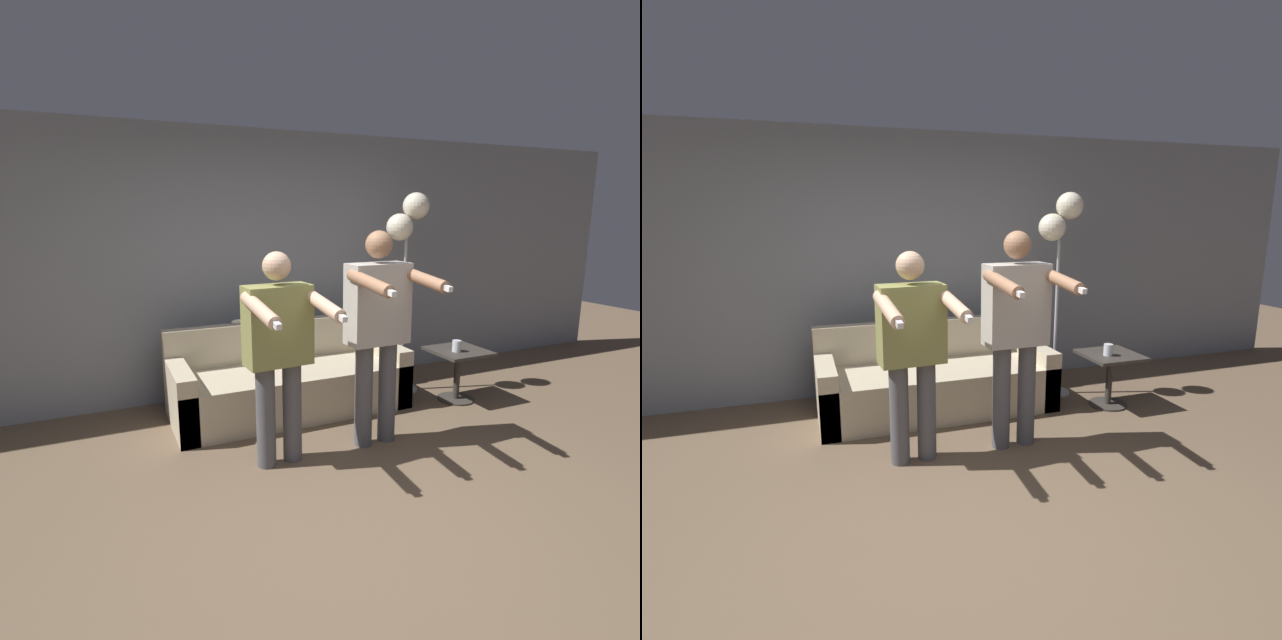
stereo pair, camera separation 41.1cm
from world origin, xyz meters
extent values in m
plane|color=brown|center=(0.00, 0.00, 0.00)|extent=(16.00, 16.00, 0.00)
cube|color=gray|center=(0.00, 2.54, 1.30)|extent=(10.00, 0.05, 2.60)
cube|color=beige|center=(0.32, 1.83, 0.21)|extent=(2.14, 0.84, 0.42)
cube|color=beige|center=(0.32, 2.18, 0.60)|extent=(2.14, 0.14, 0.37)
cube|color=beige|center=(-0.67, 1.83, 0.28)|extent=(0.16, 0.84, 0.56)
cube|color=beige|center=(1.31, 1.83, 0.28)|extent=(0.16, 0.84, 0.56)
cylinder|color=#56565B|center=(-0.21, 0.94, 0.38)|extent=(0.14, 0.14, 0.76)
cylinder|color=#56565B|center=(0.00, 0.95, 0.38)|extent=(0.14, 0.14, 0.76)
cube|color=#8C8E4C|center=(-0.10, 0.94, 1.04)|extent=(0.48, 0.25, 0.57)
sphere|color=#D8AD8C|center=(-0.10, 0.94, 1.46)|extent=(0.20, 0.20, 0.20)
cylinder|color=#D8AD8C|center=(-0.31, 0.68, 1.21)|extent=(0.12, 0.51, 0.17)
cube|color=white|center=(-0.30, 0.44, 1.17)|extent=(0.04, 0.13, 0.06)
cylinder|color=#D8AD8C|center=(0.13, 0.71, 1.21)|extent=(0.12, 0.51, 0.17)
cube|color=white|center=(0.15, 0.46, 1.17)|extent=(0.04, 0.13, 0.06)
cylinder|color=#56565B|center=(0.60, 0.94, 0.41)|extent=(0.14, 0.14, 0.82)
cylinder|color=#56565B|center=(0.81, 0.94, 0.41)|extent=(0.14, 0.14, 0.82)
cube|color=#B7B2A8|center=(0.70, 0.94, 1.13)|extent=(0.48, 0.23, 0.62)
sphere|color=#9E7051|center=(0.70, 0.94, 1.58)|extent=(0.21, 0.21, 0.21)
cylinder|color=#9E7051|center=(0.48, 0.69, 1.34)|extent=(0.10, 0.51, 0.15)
cube|color=white|center=(0.49, 0.44, 1.31)|extent=(0.04, 0.12, 0.05)
cylinder|color=#9E7051|center=(0.94, 0.70, 1.34)|extent=(0.10, 0.51, 0.15)
cube|color=white|center=(0.94, 0.45, 1.31)|extent=(0.04, 0.12, 0.05)
ellipsoid|color=silver|center=(0.11, 2.18, 0.86)|extent=(0.28, 0.11, 0.15)
sphere|color=silver|center=(0.23, 2.18, 0.91)|extent=(0.10, 0.10, 0.10)
ellipsoid|color=silver|center=(-0.04, 2.20, 0.81)|extent=(0.16, 0.04, 0.04)
cone|color=silver|center=(0.21, 2.16, 0.95)|extent=(0.03, 0.03, 0.03)
cone|color=silver|center=(0.21, 2.20, 0.95)|extent=(0.03, 0.03, 0.03)
cylinder|color=#B2B2B7|center=(1.57, 1.87, 0.01)|extent=(0.33, 0.33, 0.02)
cylinder|color=#B2B2B7|center=(1.57, 1.87, 0.90)|extent=(0.03, 0.03, 1.80)
sphere|color=white|center=(1.67, 1.87, 1.88)|extent=(0.26, 0.26, 0.26)
sphere|color=white|center=(1.49, 1.87, 1.68)|extent=(0.26, 0.26, 0.26)
cylinder|color=#38332D|center=(1.91, 1.41, 0.01)|extent=(0.36, 0.36, 0.02)
cylinder|color=#38332D|center=(1.91, 1.41, 0.24)|extent=(0.06, 0.06, 0.48)
cube|color=#38332D|center=(1.91, 1.41, 0.50)|extent=(0.51, 0.51, 0.03)
cylinder|color=silver|center=(1.85, 1.37, 0.57)|extent=(0.08, 0.08, 0.11)
camera|label=1|loc=(-1.23, -2.28, 1.81)|focal=28.00mm
camera|label=2|loc=(-0.85, -2.43, 1.81)|focal=28.00mm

